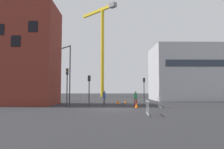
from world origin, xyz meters
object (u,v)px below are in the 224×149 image
construction_crane (102,39)px  traffic_light_near (67,81)px  traffic_light_crosswalk (144,86)px  traffic_cone_striped (137,106)px  streetlamp_tall (69,69)px  pedestrian_waiting (136,98)px  pedestrian_walking (104,97)px  traffic_cone_by_barrier (118,102)px  traffic_cone_on_verge (126,101)px  traffic_light_far (89,85)px

construction_crane → traffic_light_near: 35.21m
traffic_light_crosswalk → traffic_cone_striped: bearing=-103.1°
traffic_light_crosswalk → streetlamp_tall: bearing=-147.5°
traffic_light_crosswalk → traffic_cone_striped: 12.40m
traffic_light_near → pedestrian_waiting: (7.65, 0.27, -1.83)m
pedestrian_walking → traffic_cone_by_barrier: 2.57m
traffic_cone_on_verge → traffic_cone_by_barrier: (-1.13, -1.80, 0.03)m
traffic_cone_on_verge → pedestrian_walking: bearing=-130.2°
construction_crane → traffic_light_near: (-2.76, -32.82, -12.46)m
streetlamp_tall → pedestrian_waiting: 9.53m
traffic_light_crosswalk → traffic_cone_striped: (-2.75, -11.87, -2.31)m
construction_crane → traffic_cone_by_barrier: construction_crane is taller
pedestrian_waiting → traffic_cone_striped: pedestrian_waiting is taller
traffic_cone_by_barrier → traffic_light_far: bearing=-144.9°
traffic_cone_striped → traffic_cone_by_barrier: traffic_cone_by_barrier is taller
construction_crane → traffic_cone_on_verge: size_ratio=42.43×
traffic_light_crosswalk → pedestrian_walking: traffic_light_crosswalk is taller
streetlamp_tall → pedestrian_waiting: streetlamp_tall is taller
traffic_light_far → streetlamp_tall: bearing=150.9°
traffic_cone_by_barrier → streetlamp_tall: bearing=-171.1°
construction_crane → traffic_cone_striped: construction_crane is taller
streetlamp_tall → traffic_light_near: size_ratio=1.79×
construction_crane → pedestrian_walking: (1.29, -29.80, -14.26)m
traffic_cone_by_barrier → traffic_light_crosswalk: bearing=53.0°
traffic_light_far → traffic_light_crosswalk: bearing=46.3°
traffic_light_near → traffic_cone_by_barrier: traffic_light_near is taller
streetlamp_tall → traffic_light_crosswalk: size_ratio=2.01×
streetlamp_tall → traffic_cone_on_verge: 9.07m
pedestrian_walking → traffic_cone_striped: size_ratio=3.37×
construction_crane → traffic_light_crosswalk: (7.53, -22.25, -12.75)m
streetlamp_tall → traffic_cone_on_verge: (7.50, 2.79, -4.27)m
pedestrian_waiting → traffic_cone_by_barrier: size_ratio=2.83×
pedestrian_walking → traffic_cone_striped: 5.60m
traffic_light_near → pedestrian_walking: size_ratio=2.38×
traffic_light_far → pedestrian_walking: 2.45m
traffic_light_near → traffic_cone_striped: (7.54, -1.29, -2.61)m
streetlamp_tall → traffic_light_far: (2.77, -1.54, -2.07)m
construction_crane → traffic_light_far: 33.25m
construction_crane → traffic_light_crosswalk: bearing=-71.3°
streetlamp_tall → traffic_light_crosswalk: (10.81, 6.88, -1.98)m
traffic_light_far → traffic_cone_on_verge: traffic_light_far is taller
construction_crane → traffic_light_far: (-0.51, -30.66, -12.85)m
construction_crane → traffic_light_near: construction_crane is taller
traffic_cone_by_barrier → pedestrian_waiting: bearing=-67.9°
traffic_cone_on_verge → traffic_cone_by_barrier: size_ratio=0.91×
construction_crane → traffic_light_crosswalk: 26.72m
pedestrian_waiting → traffic_cone_striped: (-0.11, -1.56, -0.78)m
traffic_light_near → traffic_cone_on_verge: size_ratio=7.53×
pedestrian_walking → traffic_cone_on_verge: 4.60m
pedestrian_walking → traffic_cone_by_barrier: size_ratio=2.90×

